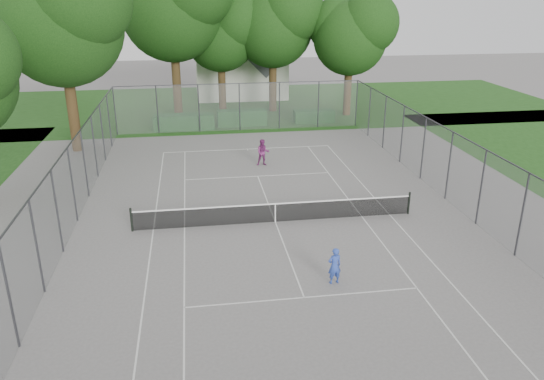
{
  "coord_description": "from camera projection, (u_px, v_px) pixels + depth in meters",
  "views": [
    {
      "loc": [
        -3.49,
        -21.87,
        10.05
      ],
      "look_at": [
        0.0,
        1.0,
        1.2
      ],
      "focal_mm": 35.0,
      "sensor_mm": 36.0,
      "label": 1
    }
  ],
  "objects": [
    {
      "name": "tennis_net",
      "position": [
        275.0,
        212.0,
        24.09
      ],
      "size": [
        12.87,
        0.1,
        1.1
      ],
      "color": "black",
      "rests_on": "ground"
    },
    {
      "name": "tree_far_midright",
      "position": [
        274.0,
        20.0,
        43.51
      ],
      "size": [
        7.64,
        6.98,
        10.98
      ],
      "color": "#3B2915",
      "rests_on": "ground"
    },
    {
      "name": "ground",
      "position": [
        275.0,
        222.0,
        24.28
      ],
      "size": [
        120.0,
        120.0,
        0.0
      ],
      "primitive_type": "plane",
      "color": "slate",
      "rests_on": "ground"
    },
    {
      "name": "house",
      "position": [
        240.0,
        51.0,
        51.23
      ],
      "size": [
        8.53,
        6.61,
        10.62
      ],
      "color": "silver",
      "rests_on": "ground"
    },
    {
      "name": "court_markings",
      "position": [
        275.0,
        222.0,
        24.27
      ],
      "size": [
        11.03,
        23.83,
        0.01
      ],
      "color": "silver",
      "rests_on": "ground"
    },
    {
      "name": "hedge_left",
      "position": [
        184.0,
        122.0,
        40.02
      ],
      "size": [
        4.51,
        1.35,
        1.13
      ],
      "primitive_type": "cube",
      "color": "#184C1B",
      "rests_on": "ground"
    },
    {
      "name": "grass_far",
      "position": [
        231.0,
        105.0,
        48.28
      ],
      "size": [
        60.0,
        20.0,
        0.0
      ],
      "primitive_type": "cube",
      "color": "#1B4714",
      "rests_on": "ground"
    },
    {
      "name": "hedge_right",
      "position": [
        314.0,
        116.0,
        42.21
      ],
      "size": [
        3.19,
        1.17,
        0.96
      ],
      "primitive_type": "cube",
      "color": "#184C1B",
      "rests_on": "ground"
    },
    {
      "name": "woman_player",
      "position": [
        263.0,
        152.0,
        31.76
      ],
      "size": [
        0.83,
        0.67,
        1.61
      ],
      "primitive_type": "imported",
      "rotation": [
        0.0,
        0.0,
        -0.07
      ],
      "color": "#7A2868",
      "rests_on": "ground"
    },
    {
      "name": "girl_player",
      "position": [
        335.0,
        266.0,
        19.04
      ],
      "size": [
        0.56,
        0.42,
        1.4
      ],
      "primitive_type": "imported",
      "rotation": [
        0.0,
        0.0,
        3.32
      ],
      "color": "#2F4CB3",
      "rests_on": "ground"
    },
    {
      "name": "tree_far_left",
      "position": [
        173.0,
        0.0,
        40.81
      ],
      "size": [
        9.24,
        8.44,
        13.28
      ],
      "color": "#3B2915",
      "rests_on": "ground"
    },
    {
      "name": "tree_far_midleft",
      "position": [
        221.0,
        28.0,
        43.71
      ],
      "size": [
        6.98,
        6.37,
        10.04
      ],
      "color": "#3B2915",
      "rests_on": "ground"
    },
    {
      "name": "hedge_mid",
      "position": [
        242.0,
        118.0,
        41.14
      ],
      "size": [
        3.8,
        1.09,
        1.19
      ],
      "primitive_type": "cube",
      "color": "#184C1B",
      "rests_on": "ground"
    },
    {
      "name": "tree_far_right",
      "position": [
        352.0,
        32.0,
        42.34
      ],
      "size": [
        6.83,
        6.24,
        9.82
      ],
      "color": "#3B2915",
      "rests_on": "ground"
    },
    {
      "name": "perimeter_fence",
      "position": [
        275.0,
        185.0,
        23.63
      ],
      "size": [
        18.08,
        34.08,
        3.52
      ],
      "color": "#38383D",
      "rests_on": "ground"
    },
    {
      "name": "tree_side_back",
      "position": [
        61.0,
        14.0,
        31.87
      ],
      "size": [
        8.69,
        7.93,
        12.49
      ],
      "color": "#3B2915",
      "rests_on": "ground"
    }
  ]
}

